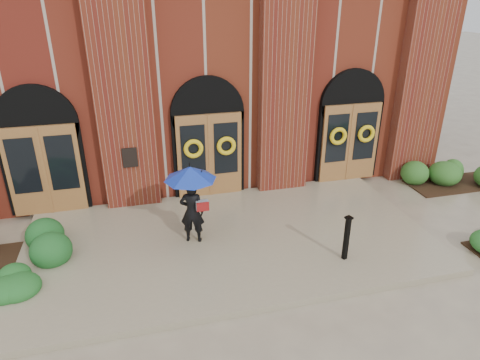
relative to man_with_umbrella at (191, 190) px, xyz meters
name	(u,v)px	position (x,y,z in m)	size (l,w,h in m)	color
ground	(231,246)	(0.90, -0.27, -1.54)	(90.00, 90.00, 0.00)	gray
landing	(230,240)	(0.90, -0.12, -1.46)	(10.00, 5.30, 0.15)	gray
church_building	(180,53)	(0.90, 8.52, 1.97)	(16.20, 12.53, 7.00)	#602514
man_with_umbrella	(191,190)	(0.00, 0.00, 0.00)	(1.55, 1.55, 1.98)	black
metal_post	(347,237)	(3.27, -1.65, -0.81)	(0.19, 0.19, 1.10)	black
hedge_wall_right	(457,174)	(8.83, 1.44, -1.18)	(2.81, 1.12, 0.72)	#29571E
hedge_front_left	(0,285)	(-4.20, -0.85, -1.31)	(1.31, 1.12, 0.46)	#1C531F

